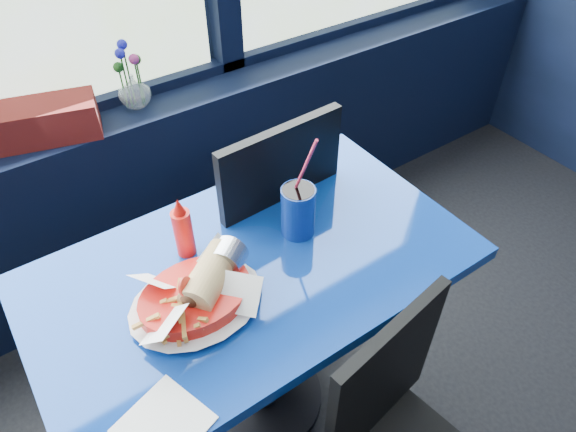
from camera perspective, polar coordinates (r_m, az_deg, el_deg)
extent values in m
cube|color=black|center=(2.21, -22.32, -0.38)|extent=(5.00, 0.26, 0.80)
cube|color=black|center=(2.04, -26.02, 9.30)|extent=(4.80, 0.08, 0.06)
cylinder|color=black|center=(2.02, -2.89, -19.23)|extent=(0.44, 0.44, 0.03)
cylinder|color=black|center=(1.74, -3.27, -14.23)|extent=(0.12, 0.12, 0.68)
cube|color=navy|center=(1.43, -3.88, -5.73)|extent=(1.20, 0.70, 0.04)
cube|color=black|center=(1.33, 10.52, -17.26)|extent=(0.38, 0.08, 0.44)
cube|color=black|center=(1.93, -4.03, -0.25)|extent=(0.47, 0.47, 0.04)
cube|color=black|center=(1.61, -0.72, 2.31)|extent=(0.43, 0.05, 0.50)
cylinder|color=black|center=(2.30, -2.46, -0.22)|extent=(0.03, 0.03, 0.46)
cylinder|color=black|center=(2.09, 3.78, -6.04)|extent=(0.03, 0.03, 0.46)
cylinder|color=black|center=(2.17, -10.87, -4.47)|extent=(0.03, 0.03, 0.46)
cylinder|color=black|center=(1.94, -5.20, -11.27)|extent=(0.03, 0.03, 0.46)
imported|color=silver|center=(2.01, -16.71, 13.12)|extent=(0.13, 0.13, 0.12)
cylinder|color=#1E5919|center=(1.99, -17.46, 13.88)|extent=(0.01, 0.01, 0.20)
sphere|color=#2124C6|center=(1.94, -18.18, 16.78)|extent=(0.04, 0.04, 0.04)
cylinder|color=#1E5919|center=(1.99, -16.18, 13.80)|extent=(0.01, 0.01, 0.17)
sphere|color=#D23D8E|center=(1.95, -16.77, 16.35)|extent=(0.04, 0.04, 0.04)
cylinder|color=#1E5919|center=(2.00, -17.21, 14.52)|extent=(0.01, 0.01, 0.22)
sphere|color=#2124C6|center=(1.95, -17.97, 17.67)|extent=(0.04, 0.04, 0.04)
cylinder|color=#1E5919|center=(2.01, -17.79, 13.24)|extent=(0.01, 0.01, 0.14)
sphere|color=#1E5919|center=(1.97, -18.34, 15.42)|extent=(0.04, 0.04, 0.04)
cylinder|color=#1E5919|center=(2.02, -16.02, 13.97)|extent=(0.01, 0.01, 0.16)
sphere|color=#1E5919|center=(1.97, -16.55, 16.33)|extent=(0.04, 0.04, 0.04)
cylinder|color=red|center=(1.32, -10.20, -8.99)|extent=(0.35, 0.35, 0.06)
cylinder|color=white|center=(1.33, -10.13, -9.32)|extent=(0.33, 0.33, 0.00)
cylinder|color=silver|center=(1.35, -6.79, -4.68)|extent=(0.11, 0.12, 0.10)
sphere|color=brown|center=(1.27, -10.51, -8.55)|extent=(0.07, 0.07, 0.07)
cylinder|color=red|center=(1.26, -11.30, -7.77)|extent=(0.07, 0.07, 0.01)
cylinder|color=red|center=(1.42, -11.52, -1.86)|extent=(0.05, 0.05, 0.15)
cone|color=red|center=(1.35, -12.08, 1.09)|extent=(0.03, 0.03, 0.05)
cylinder|color=navy|center=(1.45, 1.11, 0.56)|extent=(0.10, 0.10, 0.16)
cylinder|color=black|center=(1.40, 1.15, 2.82)|extent=(0.09, 0.09, 0.01)
cylinder|color=#D72D4B|center=(1.35, 1.74, 5.12)|extent=(0.04, 0.07, 0.21)
cube|color=white|center=(1.19, -13.64, -21.57)|extent=(0.20, 0.20, 0.00)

